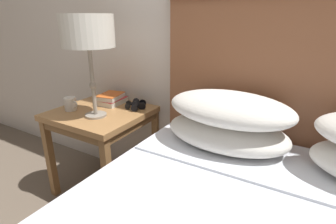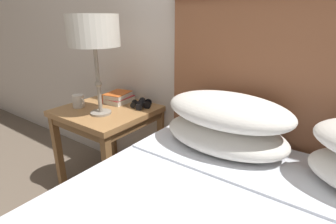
# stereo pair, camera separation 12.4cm
# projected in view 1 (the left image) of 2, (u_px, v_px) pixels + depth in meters

# --- Properties ---
(nightstand) EXTENTS (0.58, 0.58, 0.59)m
(nightstand) POSITION_uv_depth(u_px,v_px,m) (103.00, 121.00, 1.75)
(nightstand) COLOR #AD7A47
(nightstand) RESTS_ON ground_plane
(table_lamp) EXTENTS (0.29, 0.29, 0.59)m
(table_lamp) POSITION_uv_depth(u_px,v_px,m) (88.00, 33.00, 1.44)
(table_lamp) COLOR gray
(table_lamp) RESTS_ON nightstand
(book_on_nightstand) EXTENTS (0.16, 0.20, 0.04)m
(book_on_nightstand) POSITION_uv_depth(u_px,v_px,m) (112.00, 101.00, 1.84)
(book_on_nightstand) COLOR silver
(book_on_nightstand) RESTS_ON nightstand
(book_stacked_on_top) EXTENTS (0.17, 0.20, 0.03)m
(book_stacked_on_top) POSITION_uv_depth(u_px,v_px,m) (110.00, 96.00, 1.82)
(book_stacked_on_top) COLOR silver
(book_stacked_on_top) RESTS_ON book_on_nightstand
(binoculars_pair) EXTENTS (0.16, 0.16, 0.05)m
(binoculars_pair) POSITION_uv_depth(u_px,v_px,m) (135.00, 105.00, 1.75)
(binoculars_pair) COLOR black
(binoculars_pair) RESTS_ON nightstand
(coffee_mug) EXTENTS (0.10, 0.08, 0.08)m
(coffee_mug) POSITION_uv_depth(u_px,v_px,m) (71.00, 104.00, 1.70)
(coffee_mug) COLOR silver
(coffee_mug) RESTS_ON nightstand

